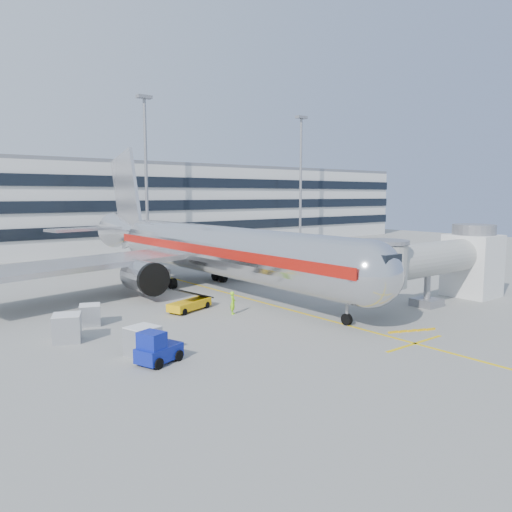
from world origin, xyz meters
TOP-DOWN VIEW (x-y plane):
  - ground at (0.00, 0.00)m, footprint 180.00×180.00m
  - lead_in_line at (0.00, 10.00)m, footprint 0.25×70.00m
  - stop_bar at (0.00, -14.00)m, footprint 6.00×0.25m
  - main_jet at (0.00, 11.72)m, footprint 50.95×48.70m
  - jet_bridge at (12.18, -8.00)m, footprint 17.80×4.50m
  - terminal at (0.00, 57.95)m, footprint 150.00×24.25m
  - light_mast_centre at (8.00, 42.00)m, footprint 2.40×1.20m
  - light_mast_east at (42.00, 42.00)m, footprint 2.40×1.20m
  - belt_loader at (-6.94, 3.51)m, footprint 4.50×2.86m
  - baggage_tug at (-15.33, -7.01)m, footprint 3.02×2.41m
  - cargo_container_left at (-18.03, 0.74)m, footprint 2.31×2.31m
  - cargo_container_right at (-15.30, 4.03)m, footprint 1.93×1.93m
  - cargo_container_front at (-15.32, -5.12)m, footprint 2.08×2.08m
  - ramp_worker at (-4.75, 0.19)m, footprint 0.81×0.82m

SIDE VIEW (x-z plane):
  - ground at x=0.00m, z-range 0.00..0.00m
  - lead_in_line at x=0.00m, z-range 0.00..0.01m
  - stop_bar at x=0.00m, z-range 0.00..0.01m
  - belt_loader at x=-6.94m, z-range -0.46..1.66m
  - cargo_container_right at x=-15.30m, z-range 0.00..1.59m
  - baggage_tug at x=-15.33m, z-range -0.13..1.87m
  - cargo_container_front at x=-15.32m, z-range 0.01..1.82m
  - cargo_container_left at x=-18.03m, z-range 0.01..1.89m
  - ramp_worker at x=-4.75m, z-range 0.00..1.91m
  - jet_bridge at x=12.18m, z-range 0.37..7.37m
  - main_jet at x=0.00m, z-range -3.79..12.26m
  - terminal at x=0.00m, z-range 0.00..15.60m
  - light_mast_centre at x=8.00m, z-range 2.15..27.60m
  - light_mast_east at x=42.00m, z-range 2.15..27.60m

